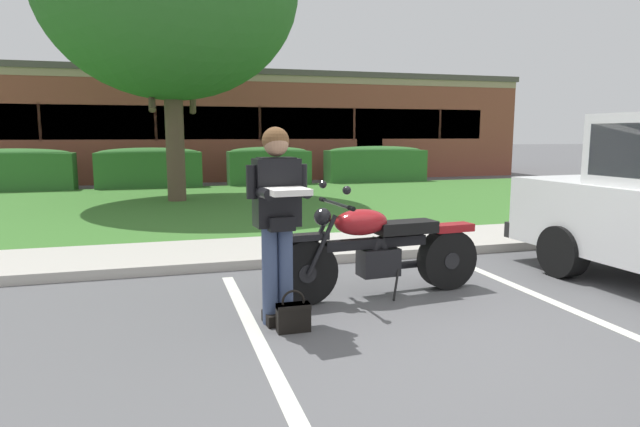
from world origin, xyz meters
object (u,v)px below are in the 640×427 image
Objects in this scene: motorcycle at (388,249)px; rider_person at (278,209)px; hedge_left at (14,169)px; hedge_center_left at (149,167)px; handbag at (293,315)px; brick_building at (241,127)px; hedge_right at (375,164)px; hedge_center_right at (269,165)px.

rider_person reaches higher than motorcycle.
rider_person is at bearing -157.71° from motorcycle.
hedge_left and hedge_center_left have the same top height.
handbag is at bearing -68.31° from hedge_left.
hedge_center_left is 0.15× the size of brick_building.
hedge_right is (4.67, 12.02, 0.17)m from motorcycle.
brick_building is (2.29, 19.00, 0.92)m from rider_person.
hedge_center_right is (2.27, 12.53, -0.36)m from rider_person.
brick_building reaches higher than hedge_right.
hedge_center_left is at bearing 180.00° from hedge_right.
hedge_center_left is at bearing -119.50° from brick_building.
brick_building is (3.66, 6.47, 1.28)m from hedge_center_left.
hedge_center_left is at bearing 102.25° from motorcycle.
motorcycle is 1.44m from rider_person.
hedge_center_right is at bearing -0.00° from hedge_left.
rider_person is 19.16m from brick_building.
hedge_center_left is 7.54m from brick_building.
rider_person is (-1.24, -0.51, 0.53)m from motorcycle.
motorcycle is 0.71× the size of hedge_left.
hedge_left and hedge_right have the same top height.
hedge_center_left is 0.90× the size of hedge_right.
brick_building is (7.30, 6.47, 1.28)m from hedge_left.
handbag is 13.75m from hedge_left.
hedge_center_left is at bearing 180.00° from hedge_center_right.
hedge_right reaches higher than handbag.
hedge_center_right and hedge_right have the same top height.
hedge_left is 7.27m from hedge_center_right.
brick_building reaches higher than rider_person.
handbag is at bearing -83.56° from hedge_center_left.
handbag is 0.11× the size of hedge_right.
rider_person is 12.74m from hedge_center_right.
hedge_center_left and hedge_center_right have the same top height.
hedge_center_right is at bearing 80.24° from handbag.
hedge_left reaches higher than motorcycle.
rider_person reaches higher than hedge_right.
brick_building is (1.05, 18.49, 1.45)m from motorcycle.
motorcycle is at bearing -94.89° from hedge_center_right.
motorcycle is at bearing 32.62° from handbag.
handbag is 0.11× the size of hedge_left.
hedge_center_left reaches higher than handbag.
hedge_center_left is 1.18× the size of hedge_center_right.
hedge_left is at bearing 180.00° from hedge_right.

